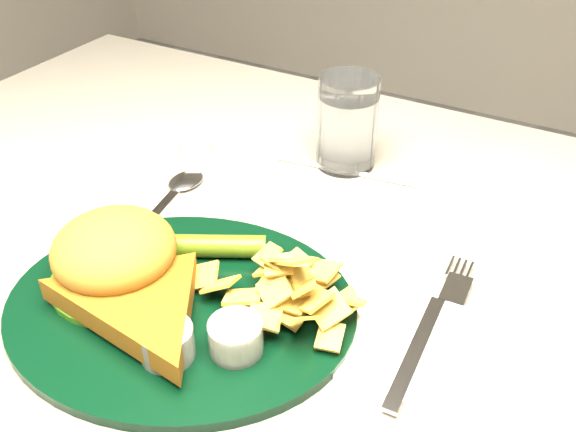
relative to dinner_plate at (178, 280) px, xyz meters
name	(u,v)px	position (x,y,z in m)	size (l,w,h in m)	color
dinner_plate	(178,280)	(0.00, 0.00, 0.00)	(0.31, 0.26, 0.07)	black
water_glass	(347,123)	(0.02, 0.30, 0.02)	(0.07, 0.07, 0.11)	white
fork_napkin	(420,342)	(0.20, 0.06, -0.03)	(0.14, 0.18, 0.01)	white
spoon	(149,219)	(-0.11, 0.09, -0.03)	(0.04, 0.16, 0.01)	silver
ramekin	(195,145)	(-0.16, 0.24, -0.02)	(0.04, 0.04, 0.02)	white
wrapped_straw	(344,171)	(0.03, 0.28, -0.03)	(0.17, 0.06, 0.01)	white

